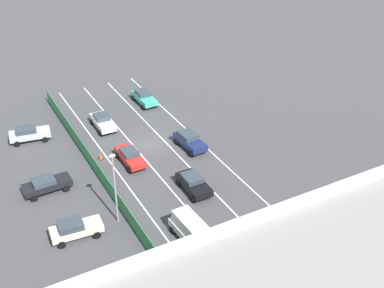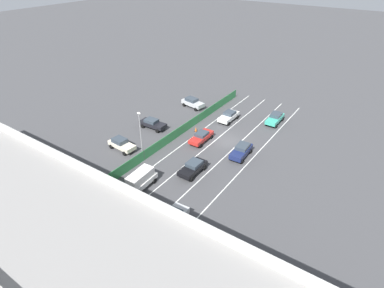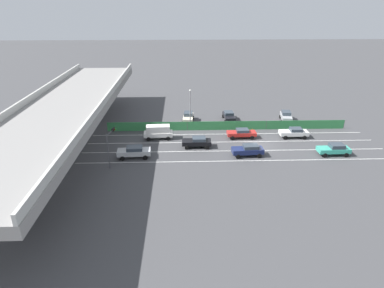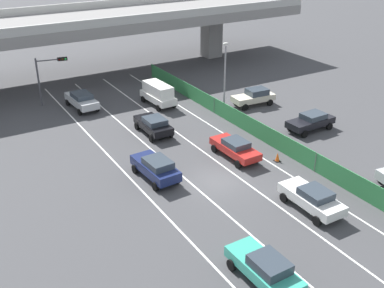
% 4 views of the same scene
% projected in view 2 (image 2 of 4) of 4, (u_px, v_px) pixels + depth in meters
% --- Properties ---
extents(ground_plane, '(300.00, 300.00, 0.00)m').
position_uv_depth(ground_plane, '(228.00, 141.00, 47.76)').
color(ground_plane, '#424244').
extents(lane_line_left_edge, '(0.14, 44.34, 0.01)m').
position_uv_depth(lane_line_left_edge, '(246.00, 165.00, 42.36)').
color(lane_line_left_edge, silver).
rests_on(lane_line_left_edge, ground).
extents(lane_line_mid_left, '(0.14, 44.34, 0.01)m').
position_uv_depth(lane_line_mid_left, '(224.00, 157.00, 44.00)').
color(lane_line_mid_left, silver).
rests_on(lane_line_mid_left, ground).
extents(lane_line_mid_right, '(0.14, 44.34, 0.01)m').
position_uv_depth(lane_line_mid_right, '(203.00, 150.00, 45.63)').
color(lane_line_mid_right, silver).
rests_on(lane_line_mid_right, ground).
extents(lane_line_right_edge, '(0.14, 44.34, 0.01)m').
position_uv_depth(lane_line_right_edge, '(184.00, 143.00, 47.26)').
color(lane_line_right_edge, silver).
rests_on(lane_line_right_edge, ground).
extents(elevated_overpass, '(56.36, 11.59, 7.65)m').
position_uv_depth(elevated_overpass, '(57.00, 229.00, 24.63)').
color(elevated_overpass, gray).
rests_on(elevated_overpass, ground).
extents(green_fence, '(0.10, 40.44, 1.53)m').
position_uv_depth(green_fence, '(174.00, 135.00, 47.80)').
color(green_fence, '#338447').
rests_on(green_fence, ground).
extents(car_sedan_navy, '(2.18, 4.49, 1.66)m').
position_uv_depth(car_sedan_navy, '(241.00, 150.00, 43.82)').
color(car_sedan_navy, navy).
rests_on(car_sedan_navy, ground).
extents(car_sedan_red, '(2.01, 4.63, 1.50)m').
position_uv_depth(car_sedan_red, '(201.00, 137.00, 47.28)').
color(car_sedan_red, red).
rests_on(car_sedan_red, ground).
extents(car_taxi_teal, '(2.02, 4.49, 1.64)m').
position_uv_depth(car_taxi_teal, '(275.00, 118.00, 52.47)').
color(car_taxi_teal, teal).
rests_on(car_taxi_teal, ground).
extents(car_hatchback_white, '(2.07, 4.49, 1.58)m').
position_uv_depth(car_hatchback_white, '(229.00, 116.00, 53.17)').
color(car_hatchback_white, silver).
rests_on(car_hatchback_white, ground).
extents(car_van_white, '(2.17, 4.58, 2.20)m').
position_uv_depth(car_van_white, '(140.00, 179.00, 37.75)').
color(car_van_white, silver).
rests_on(car_van_white, ground).
extents(car_sedan_black, '(2.10, 4.34, 1.55)m').
position_uv_depth(car_sedan_black, '(193.00, 167.00, 40.49)').
color(car_sedan_black, black).
rests_on(car_sedan_black, ground).
extents(car_sedan_silver, '(2.25, 4.70, 1.63)m').
position_uv_depth(car_sedan_silver, '(171.00, 219.00, 32.53)').
color(car_sedan_silver, '#B7BABC').
rests_on(car_sedan_silver, ground).
extents(parked_wagon_silver, '(4.56, 2.48, 1.72)m').
position_uv_depth(parked_wagon_silver, '(193.00, 102.00, 57.80)').
color(parked_wagon_silver, '#B2B5B7').
rests_on(parked_wagon_silver, ground).
extents(parked_sedan_dark, '(4.52, 2.09, 1.53)m').
position_uv_depth(parked_sedan_dark, '(153.00, 123.00, 50.90)').
color(parked_sedan_dark, black).
rests_on(parked_sedan_dark, ground).
extents(parked_sedan_cream, '(4.41, 2.22, 1.66)m').
position_uv_depth(parked_sedan_cream, '(121.00, 144.00, 45.38)').
color(parked_sedan_cream, beige).
rests_on(parked_sedan_cream, ground).
extents(traffic_light, '(3.03, 0.86, 4.83)m').
position_uv_depth(traffic_light, '(171.00, 226.00, 28.31)').
color(traffic_light, '#47474C').
rests_on(traffic_light, ground).
extents(street_lamp, '(0.60, 0.36, 6.85)m').
position_uv_depth(street_lamp, '(140.00, 130.00, 42.01)').
color(street_lamp, gray).
rests_on(street_lamp, ground).
extents(traffic_cone, '(0.47, 0.47, 0.74)m').
position_uv_depth(traffic_cone, '(196.00, 129.00, 50.26)').
color(traffic_cone, orange).
rests_on(traffic_cone, ground).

